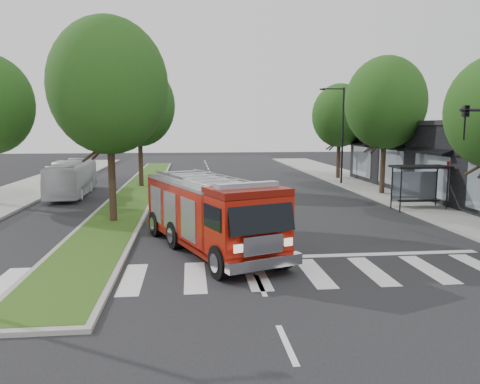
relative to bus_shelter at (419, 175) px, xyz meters
name	(u,v)px	position (x,y,z in m)	size (l,w,h in m)	color
ground	(245,251)	(-11.20, -8.15, -2.04)	(140.00, 140.00, 0.00)	black
sidewalk_right	(422,203)	(1.30, 1.85, -1.96)	(5.00, 80.00, 0.15)	gray
median	(139,190)	(-17.20, 9.85, -1.96)	(3.00, 50.00, 0.15)	gray
bus_shelter	(419,175)	(0.00, 0.00, 0.00)	(3.20, 1.60, 2.61)	black
tree_right_mid	(385,103)	(0.30, 5.85, 4.45)	(5.60, 5.60, 9.72)	black
tree_right_far	(340,116)	(0.30, 15.85, 3.80)	(5.00, 5.00, 8.73)	black
tree_median_near	(108,86)	(-17.20, -2.15, 4.77)	(5.80, 5.80, 10.16)	black
tree_median_far	(139,105)	(-17.20, 11.85, 4.45)	(5.60, 5.60, 9.72)	black
streetlight_right_far	(341,131)	(-0.85, 11.85, 2.44)	(2.11, 0.20, 8.00)	black
fire_engine	(210,214)	(-12.55, -7.84, -0.58)	(5.59, 9.10, 3.04)	#5D0C05
city_bus	(72,178)	(-21.63, 8.05, -0.79)	(2.10, 8.98, 2.50)	silver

